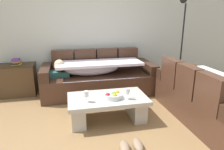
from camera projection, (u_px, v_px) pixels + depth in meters
The scene contains 13 objects.
ground_plane at pixel (101, 136), 2.75m from camera, with size 14.00×14.00×0.00m, color olive.
back_wall at pixel (84, 27), 4.38m from camera, with size 9.00×0.10×2.70m, color #B9BDB3.
couch_along_wall at pixel (97, 78), 4.21m from camera, with size 2.28×0.92×0.88m.
couch_near_window at pixel (207, 98), 3.14m from camera, with size 0.92×1.84×0.88m.
coffee_table at pixel (108, 105), 3.12m from camera, with size 1.20×0.68×0.38m.
fruit_bowl at pixel (113, 95), 3.02m from camera, with size 0.28×0.28×0.10m.
wine_glass_near_left at pixel (86, 94), 2.87m from camera, with size 0.07×0.07×0.17m.
wine_glass_near_right at pixel (127, 92), 2.97m from camera, with size 0.07×0.07×0.17m.
open_magazine at pixel (125, 95), 3.13m from camera, with size 0.28×0.21×0.01m, color white.
side_cabinet at pixel (18, 80), 4.09m from camera, with size 0.72×0.44×0.64m.
book_stack_on_cabinet at pixel (16, 62), 3.99m from camera, with size 0.17×0.22×0.12m.
floor_lamp at pixel (181, 39), 4.23m from camera, with size 0.33×0.31×1.95m.
pair_of_shoes at pixel (131, 146), 2.45m from camera, with size 0.32×0.29×0.09m.
Camera 1 is at (-0.38, -2.38, 1.57)m, focal length 32.29 mm.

